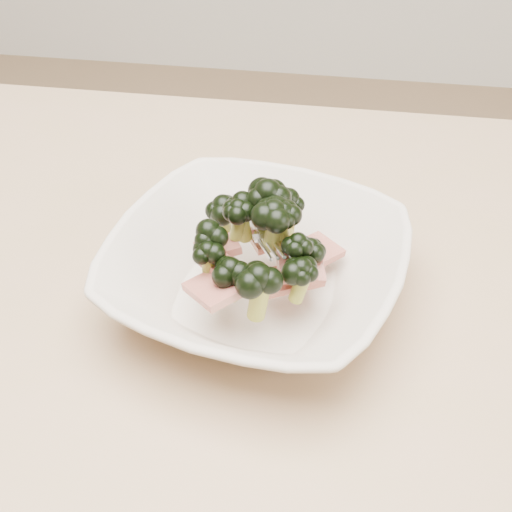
% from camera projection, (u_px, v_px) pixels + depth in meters
% --- Properties ---
extents(dining_table, '(1.20, 0.80, 0.75)m').
position_uv_depth(dining_table, '(149.00, 383.00, 0.71)').
color(dining_table, tan).
rests_on(dining_table, ground).
extents(broccoli_dish, '(0.31, 0.31, 0.11)m').
position_uv_depth(broccoli_dish, '(256.00, 266.00, 0.63)').
color(broccoli_dish, beige).
rests_on(broccoli_dish, dining_table).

